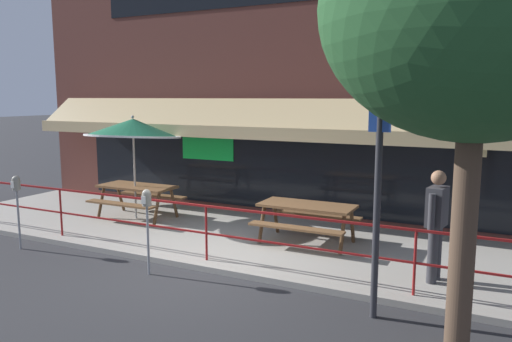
{
  "coord_description": "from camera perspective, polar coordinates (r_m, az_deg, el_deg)",
  "views": [
    {
      "loc": [
        4.46,
        -6.73,
        2.9
      ],
      "look_at": [
        0.3,
        1.6,
        1.5
      ],
      "focal_mm": 35.0,
      "sensor_mm": 36.0,
      "label": 1
    }
  ],
  "objects": [
    {
      "name": "ground_plane",
      "position": [
        8.58,
        -6.73,
        -11.27
      ],
      "size": [
        120.0,
        120.0,
        0.0
      ],
      "primitive_type": "plane",
      "color": "#2D2D30"
    },
    {
      "name": "patio_deck",
      "position": [
        10.21,
        -0.53,
        -7.66
      ],
      "size": [
        15.0,
        4.0,
        0.1
      ],
      "primitive_type": "cube",
      "color": "#9E998E",
      "rests_on": "ground"
    },
    {
      "name": "restaurant_building",
      "position": [
        11.88,
        4.47,
        13.91
      ],
      "size": [
        15.0,
        1.6,
        8.09
      ],
      "color": "brown",
      "rests_on": "ground"
    },
    {
      "name": "patio_railing",
      "position": [
        8.59,
        -5.72,
        -5.65
      ],
      "size": [
        13.84,
        0.04,
        0.97
      ],
      "color": "maroon",
      "rests_on": "patio_deck"
    },
    {
      "name": "picnic_table_left",
      "position": [
        11.83,
        -13.44,
        -2.38
      ],
      "size": [
        1.8,
        1.42,
        0.76
      ],
      "color": "brown",
      "rests_on": "patio_deck"
    },
    {
      "name": "picnic_table_centre",
      "position": [
        9.58,
        5.84,
        -4.73
      ],
      "size": [
        1.8,
        1.42,
        0.76
      ],
      "color": "brown",
      "rests_on": "patio_deck"
    },
    {
      "name": "patio_umbrella_left",
      "position": [
        11.6,
        -13.88,
        4.74
      ],
      "size": [
        2.14,
        2.14,
        2.38
      ],
      "color": "#B7B2A8",
      "rests_on": "patio_deck"
    },
    {
      "name": "pedestrian_walking",
      "position": [
        8.0,
        19.91,
        -5.28
      ],
      "size": [
        0.3,
        0.61,
        1.71
      ],
      "color": "#333338",
      "rests_on": "patio_deck"
    },
    {
      "name": "parking_meter_near",
      "position": [
        10.43,
        -25.69,
        -1.97
      ],
      "size": [
        0.15,
        0.16,
        1.42
      ],
      "color": "gray",
      "rests_on": "ground"
    },
    {
      "name": "parking_meter_far",
      "position": [
        8.23,
        -12.37,
        -3.93
      ],
      "size": [
        0.15,
        0.16,
        1.42
      ],
      "color": "gray",
      "rests_on": "ground"
    },
    {
      "name": "street_sign_pole",
      "position": [
        6.51,
        13.79,
        -0.52
      ],
      "size": [
        0.28,
        0.09,
        3.69
      ],
      "color": "#2D2D33",
      "rests_on": "ground"
    }
  ]
}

